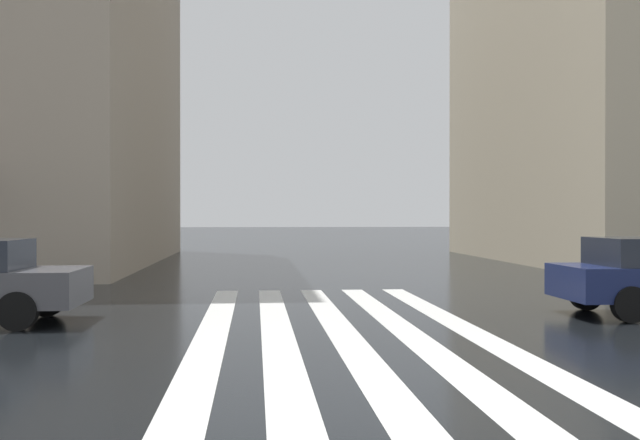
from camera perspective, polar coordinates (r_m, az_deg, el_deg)
The scene contains 2 objects.
ground_plane at distance 7.63m, azimuth 9.84°, elevation -13.36°, with size 220.00×220.00×0.00m, color black.
zebra_crossing at distance 11.39m, azimuth 1.78°, elevation -8.77°, with size 13.00×4.50×0.01m.
Camera 1 is at (-7.16, 1.91, 1.81)m, focal length 41.13 mm.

